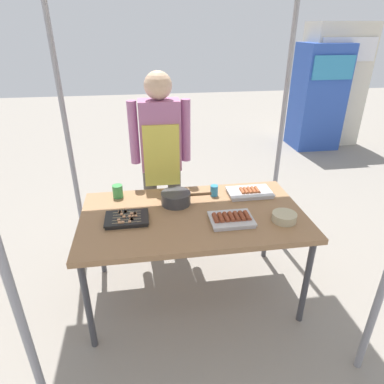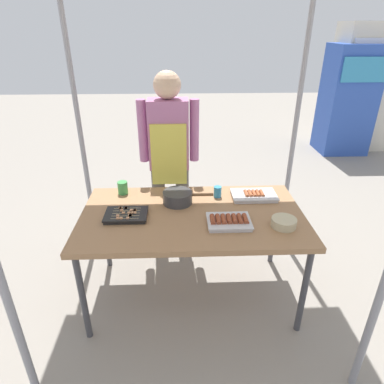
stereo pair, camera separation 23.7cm
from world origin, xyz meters
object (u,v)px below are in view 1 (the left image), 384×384
Objects in this scene: tray_meat_skewers at (127,219)px; cooking_wok at (176,198)px; condiment_bowl at (284,217)px; neighbor_stall_right at (332,86)px; tray_grilled_sausages at (231,219)px; drink_cup_near_edge at (118,191)px; tray_pork_links at (250,192)px; neighbor_stall_left at (318,97)px; drink_cup_by_wok at (214,191)px; stall_table at (193,220)px; vendor_woman at (161,152)px.

tray_meat_skewers is 0.78× the size of cooking_wok.
condiment_bowl is 4.51m from neighbor_stall_right.
cooking_wok is 2.27× the size of condiment_bowl.
tray_grilled_sausages is 0.47m from cooking_wok.
drink_cup_near_edge is 0.05× the size of neighbor_stall_right.
neighbor_stall_left is at bearing 55.29° from tray_pork_links.
tray_pork_links is 0.60m from cooking_wok.
tray_grilled_sausages reaches higher than tray_meat_skewers.
neighbor_stall_left is at bearing 49.21° from cooking_wok.
drink_cup_by_wok is (-0.40, 0.45, 0.01)m from condiment_bowl.
cooking_wok reaches higher than stall_table.
tray_meat_skewers is 1.00m from tray_pork_links.
cooking_wok is 0.22× the size of neighbor_stall_left.
tray_meat_skewers is at bearing -164.55° from tray_pork_links.
cooking_wok is 4.42× the size of drink_cup_by_wok.
drink_cup_by_wok is (0.21, 0.26, 0.10)m from stall_table.
neighbor_stall_right reaches higher than stall_table.
neighbor_stall_left reaches higher than drink_cup_by_wok.
condiment_bowl is at bearing -75.04° from tray_pork_links.
tray_pork_links reaches higher than stall_table.
condiment_bowl is 0.10× the size of vendor_woman.
neighbor_stall_left is at bearing 59.94° from condiment_bowl.
vendor_woman is 4.32m from neighbor_stall_right.
tray_pork_links is 0.17× the size of neighbor_stall_right.
neighbor_stall_right is (2.42, 3.79, 0.24)m from condiment_bowl.
tray_pork_links is (0.49, 0.24, 0.07)m from stall_table.
neighbor_stall_left is (2.79, 3.23, 0.07)m from cooking_wok.
cooking_wok is at bearing 153.03° from condiment_bowl.
neighbor_stall_left reaches higher than condiment_bowl.
neighbor_stall_left is at bearing 51.75° from drink_cup_by_wok.
drink_cup_near_edge is (-0.08, 0.38, 0.03)m from tray_meat_skewers.
tray_pork_links is 0.84m from vendor_woman.
tray_pork_links is 0.29m from drink_cup_by_wok.
condiment_bowl is at bearing -6.58° from tray_grilled_sausages.
vendor_woman is (-0.67, 0.46, 0.21)m from tray_pork_links.
neighbor_stall_right is at bearing 53.41° from tray_grilled_sausages.
tray_grilled_sausages is at bearing 173.42° from condiment_bowl.
tray_meat_skewers is 2.95× the size of drink_cup_near_edge.
stall_table is 18.53× the size of drink_cup_by_wok.
drink_cup_near_edge is (-0.44, 0.18, 0.00)m from cooking_wok.
neighbor_stall_left is (2.48, 3.14, 0.07)m from drink_cup_by_wok.
drink_cup_near_edge is (-0.54, 0.35, 0.10)m from stall_table.
tray_pork_links reaches higher than tray_meat_skewers.
vendor_woman is (-0.42, 0.85, 0.21)m from tray_grilled_sausages.
drink_cup_near_edge is 0.06× the size of neighbor_stall_left.
cooking_wok is at bearing -132.37° from neighbor_stall_right.
tray_meat_skewers is 1.09m from condiment_bowl.
drink_cup_by_wok reaches higher than tray_meat_skewers.
tray_grilled_sausages is 0.17× the size of neighbor_stall_left.
stall_table is 0.93× the size of neighbor_stall_left.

